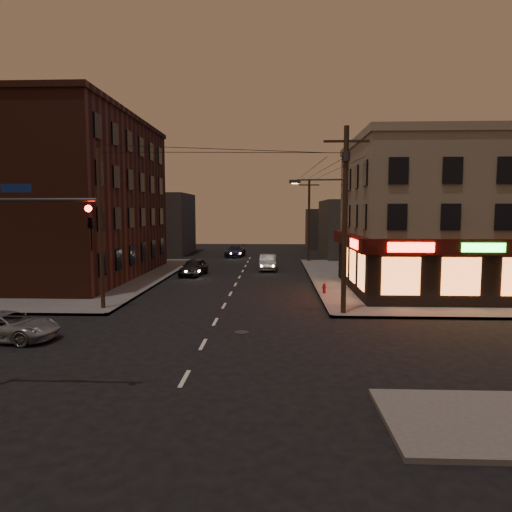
# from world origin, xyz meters

# --- Properties ---
(ground) EXTENTS (120.00, 120.00, 0.00)m
(ground) POSITION_xyz_m (0.00, 0.00, 0.00)
(ground) COLOR black
(ground) RESTS_ON ground
(sidewalk_ne) EXTENTS (24.00, 28.00, 0.15)m
(sidewalk_ne) POSITION_xyz_m (18.00, 19.00, 0.07)
(sidewalk_ne) COLOR #514F4C
(sidewalk_ne) RESTS_ON ground
(sidewalk_nw) EXTENTS (24.00, 28.00, 0.15)m
(sidewalk_nw) POSITION_xyz_m (-18.00, 19.00, 0.07)
(sidewalk_nw) COLOR #514F4C
(sidewalk_nw) RESTS_ON ground
(pizza_building) EXTENTS (15.85, 12.85, 10.50)m
(pizza_building) POSITION_xyz_m (15.93, 13.43, 5.35)
(pizza_building) COLOR gray
(pizza_building) RESTS_ON sidewalk_ne
(brick_apartment) EXTENTS (12.00, 20.00, 13.00)m
(brick_apartment) POSITION_xyz_m (-14.50, 19.00, 6.65)
(brick_apartment) COLOR #492217
(brick_apartment) RESTS_ON sidewalk_nw
(bg_building_ne_a) EXTENTS (10.00, 12.00, 7.00)m
(bg_building_ne_a) POSITION_xyz_m (14.00, 38.00, 3.50)
(bg_building_ne_a) COLOR #3F3D3A
(bg_building_ne_a) RESTS_ON ground
(bg_building_nw) EXTENTS (9.00, 10.00, 8.00)m
(bg_building_nw) POSITION_xyz_m (-13.00, 42.00, 4.00)
(bg_building_nw) COLOR #3F3D3A
(bg_building_nw) RESTS_ON ground
(bg_building_ne_b) EXTENTS (8.00, 8.00, 6.00)m
(bg_building_ne_b) POSITION_xyz_m (12.00, 52.00, 3.00)
(bg_building_ne_b) COLOR #3F3D3A
(bg_building_ne_b) RESTS_ON ground
(utility_pole_main) EXTENTS (4.20, 0.44, 10.00)m
(utility_pole_main) POSITION_xyz_m (6.68, 5.80, 5.76)
(utility_pole_main) COLOR #382619
(utility_pole_main) RESTS_ON sidewalk_ne
(utility_pole_far) EXTENTS (0.26, 0.26, 9.00)m
(utility_pole_far) POSITION_xyz_m (6.80, 32.00, 4.65)
(utility_pole_far) COLOR #382619
(utility_pole_far) RESTS_ON sidewalk_ne
(utility_pole_west) EXTENTS (0.24, 0.24, 9.00)m
(utility_pole_west) POSITION_xyz_m (-6.80, 6.50, 4.65)
(utility_pole_west) COLOR #382619
(utility_pole_west) RESTS_ON sidewalk_nw
(suv_cross) EXTENTS (4.65, 2.45, 1.25)m
(suv_cross) POSITION_xyz_m (-8.71, 0.29, 0.62)
(suv_cross) COLOR gray
(suv_cross) RESTS_ON ground
(sedan_near) EXTENTS (2.31, 4.55, 1.48)m
(sedan_near) POSITION_xyz_m (-4.13, 20.88, 0.74)
(sedan_near) COLOR black
(sedan_near) RESTS_ON ground
(sedan_mid) EXTENTS (1.60, 4.55, 1.50)m
(sedan_mid) POSITION_xyz_m (2.36, 24.96, 0.75)
(sedan_mid) COLOR slate
(sedan_mid) RESTS_ON ground
(sedan_far) EXTENTS (2.50, 5.19, 1.46)m
(sedan_far) POSITION_xyz_m (-1.91, 37.76, 0.73)
(sedan_far) COLOR #1B1A34
(sedan_far) RESTS_ON ground
(fire_hydrant) EXTENTS (0.31, 0.31, 0.69)m
(fire_hydrant) POSITION_xyz_m (6.40, 11.71, 0.53)
(fire_hydrant) COLOR maroon
(fire_hydrant) RESTS_ON sidewalk_ne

